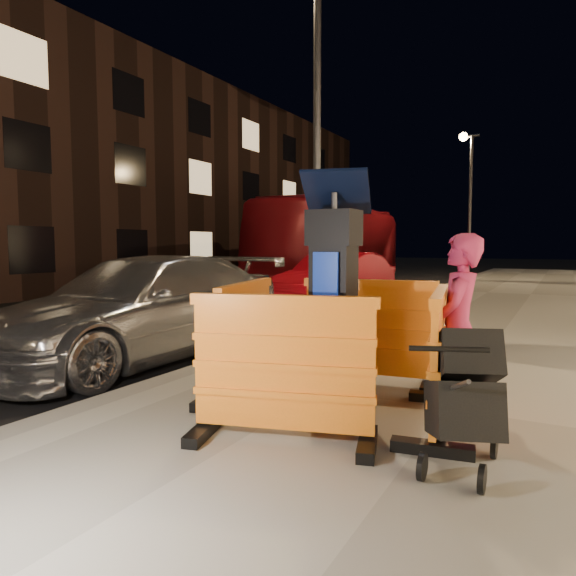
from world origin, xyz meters
The scene contains 15 objects.
ground_plane centered at (0.00, 0.00, 0.00)m, with size 120.00×120.00×0.00m, color black.
sidewalk centered at (3.00, 0.00, 0.07)m, with size 6.00×60.00×0.15m, color gray.
kerb centered at (0.00, 0.00, 0.07)m, with size 0.30×60.00×0.15m, color slate.
parking_kiosk centered at (2.07, -0.47, 1.16)m, with size 0.64×0.64×2.03m, color black.
barrier_front centered at (2.07, -1.42, 0.72)m, with size 1.45×0.60×1.13m, color orange.
barrier_back centered at (2.07, 0.48, 0.72)m, with size 1.45×0.60×1.13m, color orange.
barrier_kerbside centered at (1.12, -0.47, 0.72)m, with size 1.45×0.60×1.13m, color orange.
barrier_bldgside centered at (3.02, -0.47, 0.72)m, with size 1.45×0.60×1.13m, color orange.
car_silver centered at (-1.46, 0.75, 0.00)m, with size 2.08×5.12×1.49m, color #B6B6BB.
car_red centered at (-1.29, 7.46, 0.00)m, with size 1.54×4.42×1.46m, color #A80815.
bus_doubledecker centered at (-4.81, 15.54, 0.00)m, with size 2.88×12.31×3.43m, color maroon.
man centered at (3.14, -0.33, 0.95)m, with size 0.58×0.38×1.60m, color #A3224E.
stroller centered at (3.34, -1.23, 0.60)m, with size 0.47×0.72×0.90m, color black.
street_lamp_mid centered at (0.25, 3.00, 3.15)m, with size 0.12×0.12×6.00m, color #3F3F44.
street_lamp_far centered at (0.25, 18.00, 3.15)m, with size 0.12×0.12×6.00m, color #3F3F44.
Camera 1 is at (3.92, -4.74, 1.65)m, focal length 32.00 mm.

